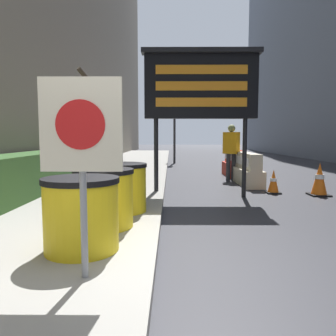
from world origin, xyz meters
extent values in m
plane|color=#2D2D33|center=(0.00, 0.00, 0.00)|extent=(120.00, 120.00, 0.00)
cube|color=#335628|center=(-2.98, 4.31, 0.58)|extent=(0.90, 6.41, 0.88)
cylinder|color=#4C3D2D|center=(-2.79, 8.50, 1.44)|extent=(0.33, 0.33, 2.61)
cylinder|color=#4C3D2D|center=(-2.30, 8.35, 2.78)|extent=(0.40, 1.10, 1.16)
cylinder|color=#4C3D2D|center=(-2.39, 8.04, 3.00)|extent=(0.99, 0.98, 1.32)
cylinder|color=#4C3D2D|center=(-2.38, 8.86, 2.72)|extent=(0.80, 1.00, 1.11)
cylinder|color=yellow|center=(-0.82, 0.39, 0.51)|extent=(0.79, 0.79, 0.74)
cylinder|color=black|center=(-0.82, 0.39, 0.91)|extent=(0.83, 0.83, 0.06)
cylinder|color=yellow|center=(-0.77, 1.34, 0.51)|extent=(0.79, 0.79, 0.74)
cylinder|color=black|center=(-0.77, 1.34, 0.91)|extent=(0.83, 0.83, 0.06)
cylinder|color=yellow|center=(-0.65, 2.29, 0.51)|extent=(0.79, 0.79, 0.74)
cylinder|color=black|center=(-0.65, 2.29, 0.91)|extent=(0.83, 0.83, 0.06)
cylinder|color=gray|center=(-0.60, -0.29, 0.81)|extent=(0.06, 0.06, 1.33)
cube|color=beige|center=(-0.60, -0.31, 1.47)|extent=(0.70, 0.04, 0.79)
cylinder|color=red|center=(-0.60, -0.33, 1.47)|extent=(0.42, 0.01, 0.42)
cylinder|color=black|center=(-0.18, 4.37, 0.89)|extent=(0.10, 0.10, 1.79)
cylinder|color=black|center=(1.83, 4.37, 0.89)|extent=(0.10, 0.10, 1.79)
cube|color=black|center=(0.83, 4.37, 2.49)|extent=(2.51, 0.24, 1.41)
cube|color=black|center=(0.83, 4.30, 3.25)|extent=(2.63, 0.34, 0.10)
cube|color=orange|center=(0.83, 4.24, 2.85)|extent=(2.01, 0.02, 0.20)
cube|color=orange|center=(0.83, 4.24, 2.49)|extent=(2.01, 0.02, 0.20)
cube|color=orange|center=(0.83, 4.24, 2.14)|extent=(2.01, 0.02, 0.20)
cube|color=beige|center=(2.39, 6.44, 0.23)|extent=(0.53, 2.06, 0.46)
cube|color=beige|center=(2.39, 6.44, 0.69)|extent=(0.32, 2.06, 0.46)
cube|color=white|center=(2.22, 6.44, 0.69)|extent=(0.02, 1.64, 0.23)
cube|color=red|center=(2.39, 8.55, 0.23)|extent=(0.58, 1.64, 0.47)
cube|color=red|center=(2.39, 8.55, 0.70)|extent=(0.35, 1.64, 0.47)
cube|color=white|center=(2.21, 8.55, 0.70)|extent=(0.02, 1.31, 0.23)
cube|color=black|center=(3.65, 4.57, 0.02)|extent=(0.44, 0.44, 0.04)
cone|color=orange|center=(3.65, 4.57, 0.41)|extent=(0.35, 0.35, 0.75)
cylinder|color=white|center=(3.65, 4.57, 0.45)|extent=(0.20, 0.20, 0.10)
cube|color=black|center=(3.61, 10.23, 0.02)|extent=(0.43, 0.43, 0.04)
cone|color=orange|center=(3.61, 10.23, 0.40)|extent=(0.34, 0.34, 0.73)
cylinder|color=white|center=(3.61, 10.23, 0.44)|extent=(0.20, 0.20, 0.10)
cube|color=black|center=(2.66, 4.86, 0.02)|extent=(0.33, 0.33, 0.04)
cone|color=orange|center=(2.66, 4.86, 0.31)|extent=(0.26, 0.26, 0.55)
cylinder|color=white|center=(2.66, 4.86, 0.34)|extent=(0.15, 0.15, 0.08)
cylinder|color=#2D2D30|center=(0.35, 14.25, 1.73)|extent=(0.12, 0.12, 3.46)
cube|color=#23281E|center=(0.35, 14.09, 3.04)|extent=(0.28, 0.28, 0.84)
sphere|color=red|center=(0.35, 13.94, 3.32)|extent=(0.15, 0.15, 0.15)
sphere|color=#392C06|center=(0.35, 13.94, 3.04)|extent=(0.15, 0.15, 0.15)
sphere|color=black|center=(0.35, 13.94, 2.76)|extent=(0.15, 0.15, 0.15)
cylinder|color=#333338|center=(1.98, 7.28, 0.43)|extent=(0.14, 0.14, 0.86)
cylinder|color=#333338|center=(2.14, 7.28, 0.43)|extent=(0.14, 0.14, 0.86)
cube|color=orange|center=(2.06, 7.28, 1.19)|extent=(0.54, 0.49, 0.68)
sphere|color=#889455|center=(2.06, 7.28, 1.65)|extent=(0.24, 0.24, 0.24)
camera|label=1|loc=(0.15, -3.07, 1.37)|focal=35.00mm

